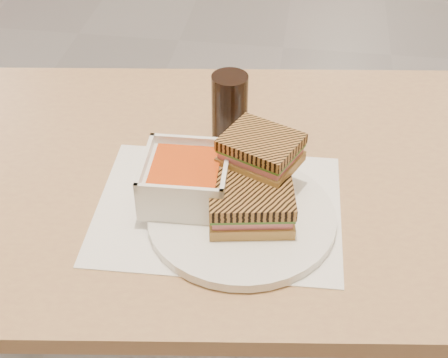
# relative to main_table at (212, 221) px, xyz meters

# --- Properties ---
(main_table) EXTENTS (1.28, 0.85, 0.75)m
(main_table) POSITION_rel_main_table_xyz_m (0.00, 0.00, 0.00)
(main_table) COLOR tan
(main_table) RESTS_ON ground
(tray_liner) EXTENTS (0.40, 0.31, 0.00)m
(tray_liner) POSITION_rel_main_table_xyz_m (0.03, -0.09, 0.12)
(tray_liner) COLOR white
(tray_liner) RESTS_ON main_table
(plate) EXTENTS (0.29, 0.29, 0.02)m
(plate) POSITION_rel_main_table_xyz_m (0.07, -0.12, 0.12)
(plate) COLOR white
(plate) RESTS_ON tray_liner
(soup_bowl) EXTENTS (0.14, 0.14, 0.07)m
(soup_bowl) POSITION_rel_main_table_xyz_m (-0.03, -0.09, 0.16)
(soup_bowl) COLOR white
(soup_bowl) RESTS_ON plate
(panini_lower) EXTENTS (0.14, 0.12, 0.06)m
(panini_lower) POSITION_rel_main_table_xyz_m (0.08, -0.12, 0.16)
(panini_lower) COLOR #A77D41
(panini_lower) RESTS_ON plate
(panini_upper) EXTENTS (0.14, 0.13, 0.05)m
(panini_upper) POSITION_rel_main_table_xyz_m (0.09, -0.05, 0.21)
(panini_upper) COLOR #A77D41
(panini_upper) RESTS_ON panini_lower
(cola_glass) EXTENTS (0.06, 0.06, 0.14)m
(cola_glass) POSITION_rel_main_table_xyz_m (0.02, 0.09, 0.18)
(cola_glass) COLOR black
(cola_glass) RESTS_ON main_table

